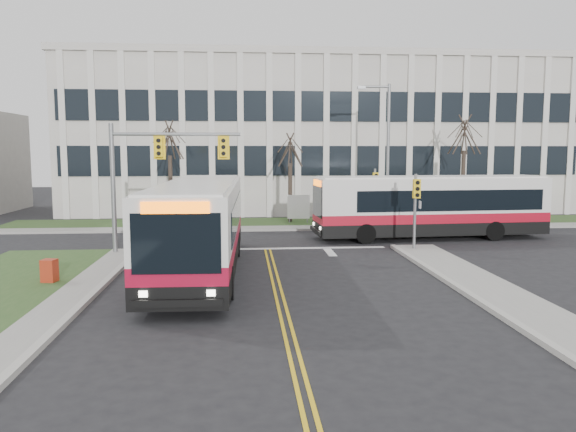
# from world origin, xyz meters

# --- Properties ---
(ground) EXTENTS (120.00, 120.00, 0.00)m
(ground) POSITION_xyz_m (0.00, 0.00, 0.00)
(ground) COLOR black
(ground) RESTS_ON ground
(sidewalk_west) EXTENTS (1.20, 26.00, 0.14)m
(sidewalk_west) POSITION_xyz_m (-7.00, -5.00, 0.07)
(sidewalk_west) COLOR #9E9B93
(sidewalk_west) RESTS_ON ground
(sidewalk_east) EXTENTS (2.00, 26.00, 0.14)m
(sidewalk_east) POSITION_xyz_m (7.50, -5.00, 0.07)
(sidewalk_east) COLOR #9E9B93
(sidewalk_east) RESTS_ON ground
(sidewalk_cross) EXTENTS (44.00, 1.60, 0.14)m
(sidewalk_cross) POSITION_xyz_m (5.00, 15.20, 0.07)
(sidewalk_cross) COLOR #9E9B93
(sidewalk_cross) RESTS_ON ground
(building_lawn) EXTENTS (44.00, 5.00, 0.12)m
(building_lawn) POSITION_xyz_m (5.00, 18.00, 0.06)
(building_lawn) COLOR #2F4D21
(building_lawn) RESTS_ON ground
(office_building) EXTENTS (40.00, 16.00, 12.00)m
(office_building) POSITION_xyz_m (5.00, 30.00, 6.00)
(office_building) COLOR beige
(office_building) RESTS_ON ground
(mast_arm_signal) EXTENTS (6.11, 0.38, 6.20)m
(mast_arm_signal) POSITION_xyz_m (-5.62, 7.16, 4.26)
(mast_arm_signal) COLOR slate
(mast_arm_signal) RESTS_ON ground
(signal_pole_near) EXTENTS (0.34, 0.39, 3.80)m
(signal_pole_near) POSITION_xyz_m (7.20, 6.90, 2.50)
(signal_pole_near) COLOR slate
(signal_pole_near) RESTS_ON ground
(signal_pole_far) EXTENTS (0.34, 0.39, 3.80)m
(signal_pole_far) POSITION_xyz_m (7.20, 15.40, 2.50)
(signal_pole_far) COLOR slate
(signal_pole_far) RESTS_ON ground
(streetlight) EXTENTS (2.15, 0.25, 9.20)m
(streetlight) POSITION_xyz_m (8.03, 16.20, 5.19)
(streetlight) COLOR slate
(streetlight) RESTS_ON ground
(directory_sign) EXTENTS (1.50, 0.12, 2.00)m
(directory_sign) POSITION_xyz_m (2.50, 17.50, 1.17)
(directory_sign) COLOR slate
(directory_sign) RESTS_ON ground
(tree_left) EXTENTS (1.80, 1.80, 7.70)m
(tree_left) POSITION_xyz_m (-6.00, 18.00, 5.51)
(tree_left) COLOR #42352B
(tree_left) RESTS_ON ground
(tree_mid) EXTENTS (1.80, 1.80, 6.82)m
(tree_mid) POSITION_xyz_m (2.00, 18.20, 4.88)
(tree_mid) COLOR #42352B
(tree_mid) RESTS_ON ground
(tree_right) EXTENTS (1.80, 1.80, 8.25)m
(tree_right) POSITION_xyz_m (14.00, 18.00, 5.91)
(tree_right) COLOR #42352B
(tree_right) RESTS_ON ground
(bus_main) EXTENTS (3.22, 13.58, 3.60)m
(bus_main) POSITION_xyz_m (-2.95, 2.83, 1.80)
(bus_main) COLOR silver
(bus_main) RESTS_ON ground
(bus_cross) EXTENTS (13.07, 3.64, 3.44)m
(bus_cross) POSITION_xyz_m (9.28, 10.86, 1.72)
(bus_cross) COLOR silver
(bus_cross) RESTS_ON ground
(newspaper_box_red) EXTENTS (0.58, 0.54, 0.95)m
(newspaper_box_red) POSITION_xyz_m (-8.34, 1.16, 0.47)
(newspaper_box_red) COLOR #A52B15
(newspaper_box_red) RESTS_ON ground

